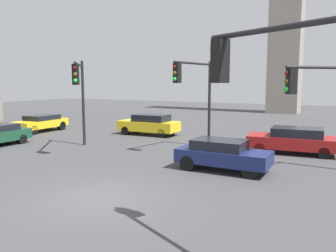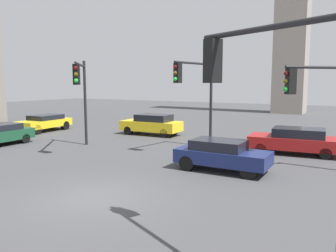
% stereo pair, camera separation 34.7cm
% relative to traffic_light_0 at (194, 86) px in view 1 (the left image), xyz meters
% --- Properties ---
extents(ground_plane, '(106.25, 106.25, 0.00)m').
position_rel_traffic_light_0_xyz_m(ground_plane, '(0.44, -8.64, -3.57)').
color(ground_plane, '#424244').
extents(traffic_light_0, '(0.85, 3.39, 4.94)m').
position_rel_traffic_light_0_xyz_m(traffic_light_0, '(0.00, 0.00, 0.00)').
color(traffic_light_0, black).
rests_on(traffic_light_0, ground_plane).
extents(traffic_light_2, '(2.60, 3.32, 5.03)m').
position_rel_traffic_light_0_xyz_m(traffic_light_2, '(-5.37, -3.05, -0.00)').
color(traffic_light_2, black).
rests_on(traffic_light_2, ground_plane).
extents(traffic_light_3, '(3.26, 1.67, 4.95)m').
position_rel_traffic_light_0_xyz_m(traffic_light_3, '(6.24, -10.05, 0.01)').
color(traffic_light_3, black).
rests_on(traffic_light_3, ground_plane).
extents(traffic_light_4, '(2.55, 2.40, 4.62)m').
position_rel_traffic_light_0_xyz_m(traffic_light_4, '(6.50, -1.94, -0.29)').
color(traffic_light_4, black).
rests_on(traffic_light_4, ground_plane).
extents(car_0, '(3.92, 1.71, 1.32)m').
position_rel_traffic_light_0_xyz_m(car_0, '(2.84, -3.35, -2.86)').
color(car_0, navy).
rests_on(car_0, ground_plane).
extents(car_1, '(2.10, 4.36, 1.26)m').
position_rel_traffic_light_0_xyz_m(car_1, '(-13.42, 1.22, -2.87)').
color(car_1, yellow).
rests_on(car_1, ground_plane).
extents(car_2, '(4.39, 1.97, 1.49)m').
position_rel_traffic_light_0_xyz_m(car_2, '(-5.16, 3.74, -2.79)').
color(car_2, yellow).
rests_on(car_2, ground_plane).
extents(car_3, '(4.71, 2.34, 1.38)m').
position_rel_traffic_light_0_xyz_m(car_3, '(4.96, 1.88, -2.85)').
color(car_3, maroon).
rests_on(car_3, ground_plane).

